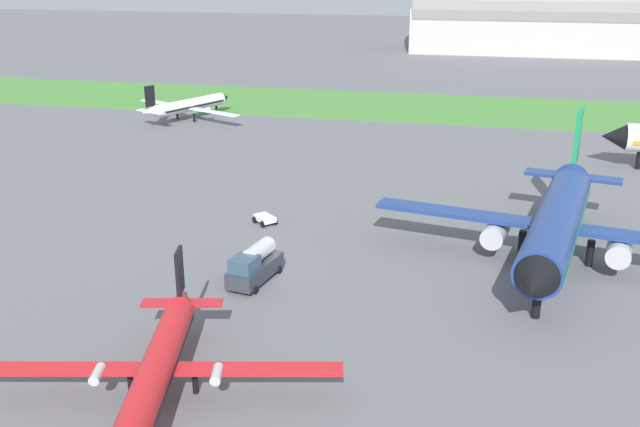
# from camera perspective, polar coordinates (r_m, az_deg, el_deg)

# --- Properties ---
(ground_plane) EXTENTS (600.00, 600.00, 0.00)m
(ground_plane) POSITION_cam_1_polar(r_m,az_deg,el_deg) (65.20, -3.52, -4.71)
(ground_plane) COLOR slate
(grass_taxiway_strip) EXTENTS (360.00, 28.00, 0.08)m
(grass_taxiway_strip) POSITION_cam_1_polar(r_m,az_deg,el_deg) (139.30, 5.51, 8.46)
(grass_taxiway_strip) COLOR #478438
(grass_taxiway_strip) RESTS_ON ground_plane
(airplane_midfield_jet) EXTENTS (33.79, 33.32, 12.02)m
(airplane_midfield_jet) POSITION_cam_1_polar(r_m,az_deg,el_deg) (68.63, 18.26, -0.54)
(airplane_midfield_jet) COLOR navy
(airplane_midfield_jet) RESTS_ON ground_plane
(airplane_foreground_turboprop) EXTENTS (23.13, 19.93, 7.01)m
(airplane_foreground_turboprop) POSITION_cam_1_polar(r_m,az_deg,el_deg) (47.67, -12.62, -11.51)
(airplane_foreground_turboprop) COLOR red
(airplane_foreground_turboprop) RESTS_ON ground_plane
(airplane_taxiing_turboprop) EXTENTS (21.88, 19.00, 7.02)m
(airplane_taxiing_turboprop) POSITION_cam_1_polar(r_m,az_deg,el_deg) (128.19, -10.40, 8.41)
(airplane_taxiing_turboprop) COLOR white
(airplane_taxiing_turboprop) RESTS_ON ground_plane
(baggage_cart_near_gate) EXTENTS (2.94, 2.90, 0.90)m
(baggage_cart_near_gate) POSITION_cam_1_polar(r_m,az_deg,el_deg) (76.86, -4.38, -0.41)
(baggage_cart_near_gate) COLOR white
(baggage_cart_near_gate) RESTS_ON ground_plane
(fuel_truck_by_runway) EXTENTS (3.57, 6.83, 3.29)m
(fuel_truck_by_runway) POSITION_cam_1_polar(r_m,az_deg,el_deg) (63.07, -5.20, -4.06)
(fuel_truck_by_runway) COLOR #2D333D
(fuel_truck_by_runway) RESTS_ON ground_plane
(hangar_distant) EXTENTS (64.10, 27.44, 29.01)m
(hangar_distant) POSITION_cam_1_polar(r_m,az_deg,el_deg) (227.13, 15.84, 15.34)
(hangar_distant) COLOR #BCB7B2
(hangar_distant) RESTS_ON ground_plane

